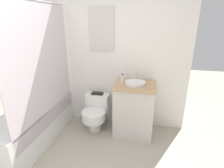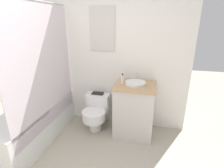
% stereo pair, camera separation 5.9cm
% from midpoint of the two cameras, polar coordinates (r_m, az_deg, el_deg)
% --- Properties ---
extents(wall_back, '(3.05, 0.07, 2.50)m').
position_cam_midpoint_polar(wall_back, '(2.97, -4.66, 10.37)').
color(wall_back, white).
rests_on(wall_back, ground_plane).
extents(shower_area, '(0.56, 1.56, 1.98)m').
position_cam_midpoint_polar(shower_area, '(2.93, -23.20, -10.91)').
color(shower_area, white).
rests_on(shower_area, ground_plane).
extents(toilet, '(0.40, 0.53, 0.57)m').
position_cam_midpoint_polar(toilet, '(2.98, -4.70, -8.84)').
color(toilet, white).
rests_on(toilet, ground_plane).
extents(vanity, '(0.62, 0.55, 0.85)m').
position_cam_midpoint_polar(vanity, '(2.80, 7.83, -8.37)').
color(vanity, beige).
rests_on(vanity, ground_plane).
extents(sink, '(0.31, 0.34, 0.13)m').
position_cam_midpoint_polar(sink, '(2.65, 8.32, 0.32)').
color(sink, white).
rests_on(sink, vanity).
extents(soap_bottle, '(0.05, 0.05, 0.16)m').
position_cam_midpoint_polar(soap_bottle, '(2.65, 4.06, 1.58)').
color(soap_bottle, silver).
rests_on(soap_bottle, vanity).
extents(book_on_tank, '(0.20, 0.10, 0.02)m').
position_cam_midpoint_polar(book_on_tank, '(2.98, -4.07, -3.05)').
color(book_on_tank, black).
rests_on(book_on_tank, toilet).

